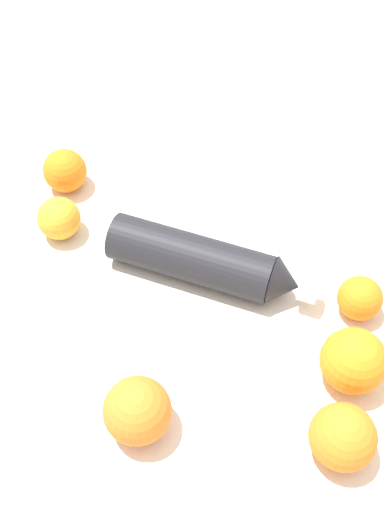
{
  "coord_description": "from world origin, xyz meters",
  "views": [
    {
      "loc": [
        -0.41,
        -0.33,
        0.71
      ],
      "look_at": [
        0.0,
        0.01,
        0.03
      ],
      "focal_mm": 43.11,
      "sensor_mm": 36.0,
      "label": 1
    }
  ],
  "objects_px": {
    "orange_1": "(65,171)",
    "orange_5": "(59,218)",
    "orange_0": "(137,411)",
    "orange_2": "(360,298)",
    "water_bottle": "(207,260)",
    "orange_4": "(343,437)",
    "orange_3": "(354,360)"
  },
  "relations": [
    {
      "from": "orange_4",
      "to": "orange_5",
      "type": "bearing_deg",
      "value": 87.4
    },
    {
      "from": "orange_1",
      "to": "orange_5",
      "type": "xyz_separation_m",
      "value": [
        -0.07,
        -0.07,
        -0.0
      ]
    },
    {
      "from": "orange_2",
      "to": "orange_5",
      "type": "bearing_deg",
      "value": 111.38
    },
    {
      "from": "orange_0",
      "to": "orange_2",
      "type": "height_order",
      "value": "orange_0"
    },
    {
      "from": "orange_2",
      "to": "orange_5",
      "type": "relative_size",
      "value": 0.94
    },
    {
      "from": "orange_1",
      "to": "orange_5",
      "type": "bearing_deg",
      "value": -138.01
    },
    {
      "from": "orange_0",
      "to": "orange_3",
      "type": "xyz_separation_m",
      "value": [
        0.22,
        -0.16,
        0.0
      ]
    },
    {
      "from": "orange_1",
      "to": "orange_2",
      "type": "height_order",
      "value": "orange_1"
    },
    {
      "from": "orange_2",
      "to": "orange_0",
      "type": "bearing_deg",
      "value": 159.73
    },
    {
      "from": "orange_0",
      "to": "orange_1",
      "type": "relative_size",
      "value": 1.17
    },
    {
      "from": "orange_1",
      "to": "orange_2",
      "type": "relative_size",
      "value": 1.14
    },
    {
      "from": "orange_0",
      "to": "orange_1",
      "type": "height_order",
      "value": "orange_0"
    },
    {
      "from": "orange_3",
      "to": "orange_5",
      "type": "xyz_separation_m",
      "value": [
        -0.07,
        0.46,
        -0.01
      ]
    },
    {
      "from": "orange_4",
      "to": "water_bottle",
      "type": "bearing_deg",
      "value": 70.14
    },
    {
      "from": "orange_0",
      "to": "water_bottle",
      "type": "bearing_deg",
      "value": 19.54
    },
    {
      "from": "orange_3",
      "to": "orange_5",
      "type": "height_order",
      "value": "orange_3"
    },
    {
      "from": "orange_2",
      "to": "orange_4",
      "type": "bearing_deg",
      "value": -155.61
    },
    {
      "from": "orange_0",
      "to": "orange_2",
      "type": "distance_m",
      "value": 0.33
    },
    {
      "from": "water_bottle",
      "to": "orange_4",
      "type": "xyz_separation_m",
      "value": [
        -0.1,
        -0.28,
        0.0
      ]
    },
    {
      "from": "orange_0",
      "to": "orange_4",
      "type": "bearing_deg",
      "value": -57.54
    },
    {
      "from": "orange_1",
      "to": "orange_3",
      "type": "distance_m",
      "value": 0.53
    },
    {
      "from": "water_bottle",
      "to": "orange_2",
      "type": "xyz_separation_m",
      "value": [
        0.08,
        -0.2,
        -0.0
      ]
    },
    {
      "from": "orange_1",
      "to": "orange_0",
      "type": "bearing_deg",
      "value": -121.33
    },
    {
      "from": "orange_4",
      "to": "orange_0",
      "type": "bearing_deg",
      "value": 122.46
    },
    {
      "from": "water_bottle",
      "to": "orange_5",
      "type": "height_order",
      "value": "water_bottle"
    },
    {
      "from": "orange_5",
      "to": "orange_2",
      "type": "bearing_deg",
      "value": -68.62
    },
    {
      "from": "orange_3",
      "to": "orange_0",
      "type": "bearing_deg",
      "value": 144.06
    },
    {
      "from": "orange_0",
      "to": "orange_5",
      "type": "relative_size",
      "value": 1.26
    },
    {
      "from": "orange_2",
      "to": "orange_3",
      "type": "xyz_separation_m",
      "value": [
        -0.09,
        -0.04,
        0.01
      ]
    },
    {
      "from": "orange_0",
      "to": "orange_5",
      "type": "xyz_separation_m",
      "value": [
        0.15,
        0.3,
        -0.01
      ]
    },
    {
      "from": "orange_1",
      "to": "orange_2",
      "type": "bearing_deg",
      "value": -79.52
    },
    {
      "from": "orange_0",
      "to": "orange_5",
      "type": "height_order",
      "value": "orange_0"
    }
  ]
}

